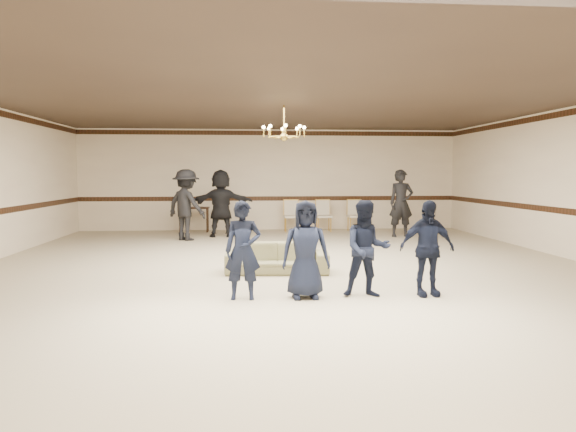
# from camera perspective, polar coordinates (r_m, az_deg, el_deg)

# --- Properties ---
(room) EXTENTS (12.01, 14.01, 3.21)m
(room) POSITION_cam_1_polar(r_m,az_deg,el_deg) (10.07, -0.01, 3.43)
(room) COLOR tan
(room) RESTS_ON ground
(chair_rail) EXTENTS (12.00, 0.02, 0.14)m
(chair_rail) POSITION_cam_1_polar(r_m,az_deg,el_deg) (17.06, -1.91, 1.89)
(chair_rail) COLOR #351B10
(chair_rail) RESTS_ON wall_back
(crown_molding) EXTENTS (12.00, 0.02, 0.14)m
(crown_molding) POSITION_cam_1_polar(r_m,az_deg,el_deg) (17.09, -1.93, 8.87)
(crown_molding) COLOR #351B10
(crown_molding) RESTS_ON wall_back
(chandelier) EXTENTS (0.94, 0.94, 0.89)m
(chandelier) POSITION_cam_1_polar(r_m,az_deg,el_deg) (11.12, -0.43, 10.12)
(chandelier) COLOR gold
(chandelier) RESTS_ON ceiling
(boy_a) EXTENTS (0.53, 0.36, 1.42)m
(boy_a) POSITION_cam_1_polar(r_m,az_deg,el_deg) (7.65, -4.84, -3.68)
(boy_a) COLOR black
(boy_a) RESTS_ON floor
(boy_b) EXTENTS (0.70, 0.46, 1.42)m
(boy_b) POSITION_cam_1_polar(r_m,az_deg,el_deg) (7.69, 1.89, -3.61)
(boy_b) COLOR black
(boy_b) RESTS_ON floor
(boy_c) EXTENTS (0.73, 0.59, 1.42)m
(boy_c) POSITION_cam_1_polar(r_m,az_deg,el_deg) (7.85, 8.44, -3.49)
(boy_c) COLOR black
(boy_c) RESTS_ON floor
(boy_d) EXTENTS (0.85, 0.40, 1.42)m
(boy_d) POSITION_cam_1_polar(r_m,az_deg,el_deg) (8.10, 14.67, -3.35)
(boy_d) COLOR black
(boy_d) RESTS_ON floor
(settee) EXTENTS (1.90, 0.85, 0.54)m
(settee) POSITION_cam_1_polar(r_m,az_deg,el_deg) (9.69, -1.16, -4.52)
(settee) COLOR #807E55
(settee) RESTS_ON floor
(adult_left) EXTENTS (1.41, 1.32, 1.91)m
(adult_left) POSITION_cam_1_polar(r_m,az_deg,el_deg) (14.57, -10.84, 1.17)
(adult_left) COLOR black
(adult_left) RESTS_ON floor
(adult_mid) EXTENTS (1.80, 0.66, 1.91)m
(adult_mid) POSITION_cam_1_polar(r_m,az_deg,el_deg) (15.20, -7.18, 1.36)
(adult_mid) COLOR black
(adult_mid) RESTS_ON floor
(adult_right) EXTENTS (0.72, 0.49, 1.91)m
(adult_right) POSITION_cam_1_polar(r_m,az_deg,el_deg) (15.44, 12.03, 1.34)
(adult_right) COLOR black
(adult_right) RESTS_ON floor
(banquet_chair_left) EXTENTS (0.48, 0.48, 0.97)m
(banquet_chair_left) POSITION_cam_1_polar(r_m,az_deg,el_deg) (16.42, 0.39, -0.01)
(banquet_chair_left) COLOR beige
(banquet_chair_left) RESTS_ON floor
(banquet_chair_mid) EXTENTS (0.52, 0.52, 0.97)m
(banquet_chair_mid) POSITION_cam_1_polar(r_m,az_deg,el_deg) (16.54, 3.84, 0.01)
(banquet_chair_mid) COLOR beige
(banquet_chair_mid) RESTS_ON floor
(banquet_chair_right) EXTENTS (0.50, 0.50, 0.97)m
(banquet_chair_right) POSITION_cam_1_polar(r_m,az_deg,el_deg) (16.71, 7.24, 0.03)
(banquet_chair_right) COLOR beige
(banquet_chair_right) RESTS_ON floor
(console_table) EXTENTS (0.94, 0.42, 0.77)m
(console_table) POSITION_cam_1_polar(r_m,az_deg,el_deg) (16.63, -10.02, -0.37)
(console_table) COLOR #321B10
(console_table) RESTS_ON floor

